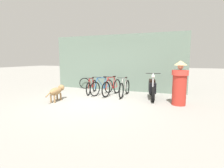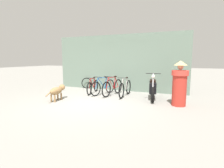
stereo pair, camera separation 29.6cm
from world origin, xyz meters
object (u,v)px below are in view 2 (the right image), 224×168
Objects in this scene: bicycle_2 at (113,87)px; bicycle_3 at (125,88)px; person_in_robes at (180,83)px; bicycle_0 at (93,87)px; motorcycle at (153,89)px; spare_tire_left at (87,83)px; stray_dog at (57,91)px; bicycle_1 at (103,87)px.

bicycle_3 is at bearing 100.72° from bicycle_2.
bicycle_2 is 1.08× the size of person_in_robes.
bicycle_3 is at bearing 78.18° from bicycle_0.
person_in_robes is (1.07, -0.70, 0.37)m from motorcycle.
bicycle_2 is 2.41m from spare_tire_left.
motorcycle is (1.85, -0.06, 0.08)m from bicycle_2.
person_in_robes reaches higher than stray_dog.
motorcycle is 1.33m from person_in_robes.
spare_tire_left is at bearing -66.40° from person_in_robes.
bicycle_2 is (1.09, -0.08, 0.04)m from bicycle_0.
stray_dog is at bearing -34.33° from bicycle_2.
bicycle_2 is at bearing -28.87° from spare_tire_left.
person_in_robes reaches higher than motorcycle.
spare_tire_left is (-5.03, 1.92, -0.51)m from person_in_robes.
bicycle_3 is (1.71, -0.05, 0.03)m from bicycle_0.
motorcycle is at bearing 96.53° from bicycle_2.
bicycle_1 is 2.35m from motorcycle.
bicycle_0 reaches higher than stray_dog.
bicycle_0 is 0.92× the size of bicycle_2.
stray_dog is (-1.19, -1.83, 0.05)m from bicycle_1.
stray_dog is 3.02m from spare_tire_left.
motorcycle is (2.34, -0.06, 0.09)m from bicycle_1.
bicycle_2 is 0.89× the size of motorcycle.
bicycle_2 is 2.48m from stray_dog.
motorcycle is at bearing -69.20° from stray_dog.
bicycle_2 is at bearing -102.63° from motorcycle.
bicycle_1 is at bearing -102.47° from motorcycle.
spare_tire_left is (-3.96, 1.22, -0.14)m from motorcycle.
stray_dog is (-3.53, -1.77, -0.04)m from motorcycle.
bicycle_2 reaches higher than bicycle_3.
bicycle_1 reaches higher than stray_dog.
bicycle_0 is 4.13m from person_in_robes.
bicycle_1 is 1.99m from spare_tire_left.
motorcycle is at bearing -78.77° from person_in_robes.
person_in_robes is at bearing 68.19° from bicycle_0.
bicycle_3 is at bearing -64.24° from person_in_robes.
bicycle_3 is 0.89× the size of motorcycle.
motorcycle is 4.15m from spare_tire_left.
bicycle_0 is 0.92× the size of bicycle_3.
bicycle_0 is 2.61× the size of spare_tire_left.
stray_dog is 0.77× the size of person_in_robes.
spare_tire_left is at bearing -117.99° from motorcycle.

